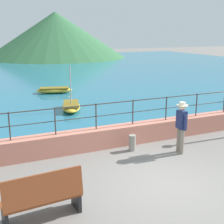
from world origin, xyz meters
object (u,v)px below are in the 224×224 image
(bench_main, at_px, (43,197))
(person_walking, at_px, (181,125))
(boat_3, at_px, (54,90))
(bollard, at_px, (132,143))
(boat_0, at_px, (71,106))

(bench_main, distance_m, person_walking, 5.39)
(person_walking, height_order, boat_3, person_walking)
(bench_main, xyz_separation_m, boat_3, (3.59, 13.70, -0.30))
(bench_main, bearing_deg, boat_3, 75.32)
(bench_main, height_order, person_walking, person_walking)
(bench_main, bearing_deg, person_walking, 21.75)
(bollard, bearing_deg, bench_main, -142.03)
(bench_main, height_order, bollard, bench_main)
(bench_main, xyz_separation_m, bollard, (3.63, 2.83, -0.29))
(bench_main, relative_size, person_walking, 0.99)
(person_walking, relative_size, boat_0, 0.71)
(person_walking, distance_m, boat_3, 11.82)
(person_walking, distance_m, boat_0, 7.14)
(boat_0, height_order, boat_3, boat_0)
(bench_main, relative_size, boat_3, 0.71)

